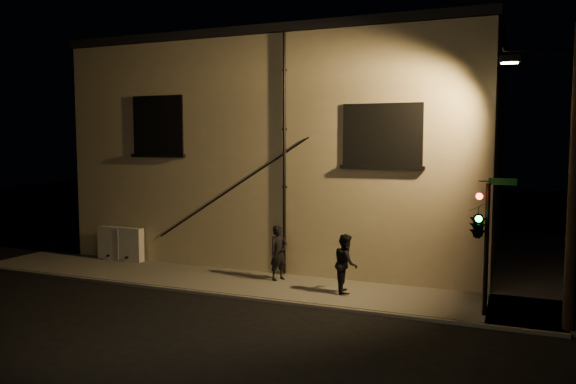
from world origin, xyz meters
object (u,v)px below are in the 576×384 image
at_px(pedestrian_a, 278,253).
at_px(streetlamp_pole, 572,173).
at_px(pedestrian_b, 346,263).
at_px(utility_cabinet, 121,244).
at_px(traffic_signal, 479,223).

relative_size(pedestrian_a, streetlamp_pole, 0.24).
bearing_deg(streetlamp_pole, pedestrian_b, 169.08).
bearing_deg(pedestrian_a, utility_cabinet, 111.43).
relative_size(utility_cabinet, pedestrian_a, 1.08).
distance_m(utility_cabinet, traffic_signal, 13.73).
relative_size(pedestrian_a, traffic_signal, 0.50).
distance_m(pedestrian_a, pedestrian_b, 2.64).
relative_size(utility_cabinet, pedestrian_b, 1.09).
distance_m(utility_cabinet, pedestrian_a, 7.01).
xyz_separation_m(pedestrian_b, streetlamp_pole, (6.03, -1.16, 2.97)).
height_order(traffic_signal, streetlamp_pole, streetlamp_pole).
bearing_deg(utility_cabinet, pedestrian_a, -4.49).
bearing_deg(traffic_signal, pedestrian_b, 166.93).
bearing_deg(pedestrian_a, pedestrian_b, -78.96).
xyz_separation_m(traffic_signal, streetlamp_pole, (2.13, -0.26, 1.39)).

